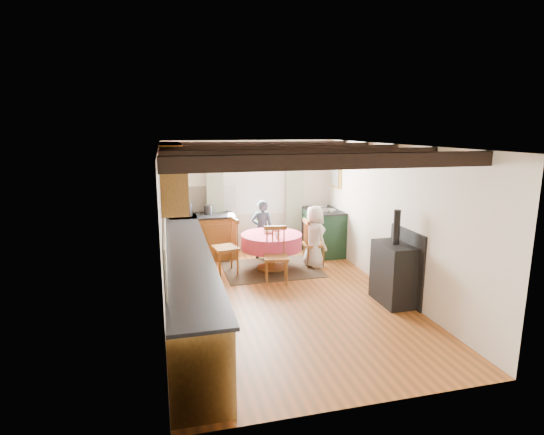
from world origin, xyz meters
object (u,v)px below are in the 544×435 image
object	(u,v)px
chair_near	(276,255)
cup	(277,235)
chair_left	(225,246)
child_far	(262,229)
dining_table	(271,252)
aga_range	(323,231)
child_right	(314,237)
cast_iron_stove	(395,257)
chair_right	(314,243)

from	to	relation	value
chair_near	cup	distance (m)	0.48
chair_left	child_far	distance (m)	1.15
dining_table	aga_range	distance (m)	1.53
aga_range	child_far	xyz separation A→B (m)	(-1.33, 0.01, 0.12)
chair_left	aga_range	xyz separation A→B (m)	(2.19, 0.75, -0.03)
chair_left	dining_table	bearing A→B (deg)	80.18
aga_range	child_far	size ratio (longest dim) A/B	0.87
aga_range	cup	bearing A→B (deg)	-140.26
chair_left	cup	distance (m)	0.98
child_far	child_right	distance (m)	1.18
cast_iron_stove	child_far	xyz separation A→B (m)	(-1.44, 2.76, -0.12)
child_far	cup	xyz separation A→B (m)	(0.04, -1.07, 0.13)
dining_table	aga_range	xyz separation A→B (m)	(1.32, 0.76, 0.14)
chair_right	chair_left	bearing A→B (deg)	95.28
chair_near	cast_iron_stove	size ratio (longest dim) A/B	0.67
aga_range	cup	world-z (taller)	aga_range
aga_range	child_far	distance (m)	1.33
aga_range	child_far	world-z (taller)	child_far
child_far	chair_left	bearing A→B (deg)	48.99
chair_left	cup	world-z (taller)	chair_left
chair_near	child_far	distance (m)	1.48
dining_table	cup	world-z (taller)	cup
chair_right	cup	xyz separation A→B (m)	(-0.82, -0.32, 0.28)
dining_table	child_right	xyz separation A→B (m)	(0.84, -0.06, 0.26)
chair_left	child_far	bearing A→B (deg)	122.08
dining_table	chair_near	distance (m)	0.72
aga_range	child_right	world-z (taller)	child_right
chair_near	chair_left	world-z (taller)	chair_left
cast_iron_stove	chair_near	bearing A→B (deg)	139.68
chair_right	child_right	world-z (taller)	child_right
cast_iron_stove	child_far	distance (m)	3.11
chair_right	cup	bearing A→B (deg)	116.54
child_right	cup	size ratio (longest dim) A/B	11.44
chair_near	cup	size ratio (longest dim) A/B	9.30
chair_right	child_right	xyz separation A→B (m)	(-0.02, -0.07, 0.14)
chair_left	chair_near	bearing A→B (deg)	38.40
aga_range	chair_near	bearing A→B (deg)	-133.93
aga_range	chair_left	bearing A→B (deg)	-161.06
chair_right	aga_range	bearing A→B (deg)	-26.86
chair_near	child_far	world-z (taller)	child_far
cup	dining_table	bearing A→B (deg)	96.21
cast_iron_stove	cup	xyz separation A→B (m)	(-1.39, 1.68, 0.01)
child_right	chair_near	bearing A→B (deg)	110.24
chair_right	aga_range	size ratio (longest dim) A/B	0.88
child_right	aga_range	bearing A→B (deg)	-45.09
cast_iron_stove	child_far	world-z (taller)	cast_iron_stove
chair_right	aga_range	world-z (taller)	aga_range
child_right	chair_left	bearing A→B (deg)	73.22
cast_iron_stove	cup	distance (m)	2.19
chair_left	chair_right	size ratio (longest dim) A/B	1.12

